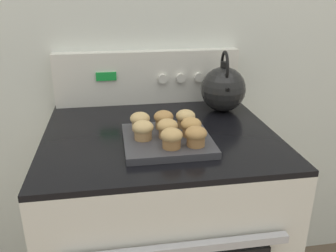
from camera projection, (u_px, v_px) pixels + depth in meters
name	position (u px, v px, depth m)	size (l,w,h in m)	color
wall_back	(146.00, 29.00, 1.44)	(8.00, 0.05, 2.40)	silver
stove_range	(160.00, 239.00, 1.37)	(0.77, 0.73, 0.91)	silver
control_panel	(148.00, 77.00, 1.46)	(0.75, 0.07, 0.22)	silver
muffin_pan	(167.00, 140.00, 1.11)	(0.27, 0.27, 0.02)	#38383D
muffin_r0_c1	(172.00, 138.00, 1.02)	(0.06, 0.06, 0.06)	olive
muffin_r0_c2	(196.00, 136.00, 1.03)	(0.06, 0.06, 0.06)	olive
muffin_r1_c0	(143.00, 130.00, 1.08)	(0.06, 0.06, 0.06)	#A37A4C
muffin_r1_c1	(167.00, 128.00, 1.09)	(0.06, 0.06, 0.06)	#A37A4C
muffin_r1_c2	(191.00, 127.00, 1.10)	(0.06, 0.06, 0.06)	#A37A4C
muffin_r2_c0	(140.00, 121.00, 1.15)	(0.06, 0.06, 0.06)	tan
muffin_r2_c1	(164.00, 119.00, 1.16)	(0.06, 0.06, 0.06)	tan
muffin_r2_c2	(186.00, 118.00, 1.17)	(0.06, 0.06, 0.06)	tan
tea_kettle	(223.00, 88.00, 1.37)	(0.17, 0.20, 0.23)	black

